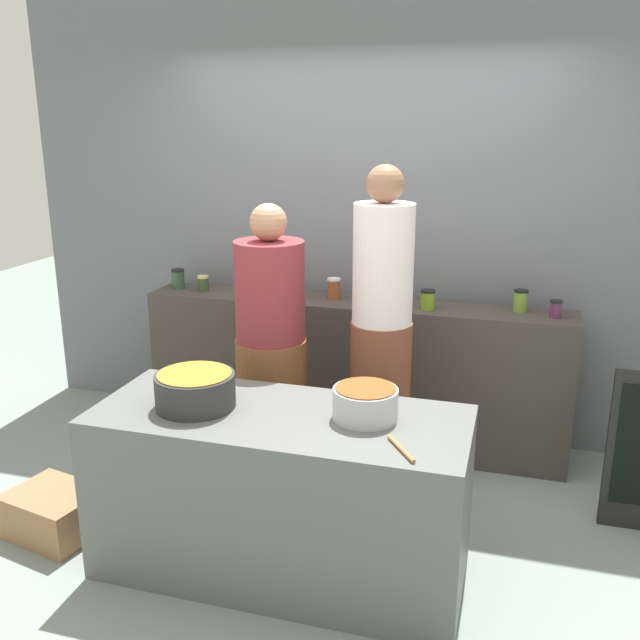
{
  "coord_description": "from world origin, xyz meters",
  "views": [
    {
      "loc": [
        0.98,
        -3.0,
        2.07
      ],
      "look_at": [
        0.0,
        0.35,
        1.05
      ],
      "focal_mm": 38.99,
      "sensor_mm": 36.0,
      "label": 1
    }
  ],
  "objects": [
    {
      "name": "ground",
      "position": [
        0.0,
        0.0,
        0.0
      ],
      "size": [
        12.0,
        12.0,
        0.0
      ],
      "primitive_type": "plane",
      "color": "gray"
    },
    {
      "name": "storefront_wall",
      "position": [
        0.0,
        1.45,
        1.5
      ],
      "size": [
        4.8,
        0.12,
        3.0
      ],
      "primitive_type": "cube",
      "color": "slate",
      "rests_on": "ground"
    },
    {
      "name": "display_shelf",
      "position": [
        0.0,
        1.1,
        0.48
      ],
      "size": [
        2.7,
        0.36,
        0.96
      ],
      "primitive_type": "cube",
      "color": "#3F3A34",
      "rests_on": "ground"
    },
    {
      "name": "prep_table",
      "position": [
        0.0,
        -0.3,
        0.4
      ],
      "size": [
        1.7,
        0.7,
        0.79
      ],
      "primitive_type": "cube",
      "color": "#595D57",
      "rests_on": "ground"
    },
    {
      "name": "preserve_jar_0",
      "position": [
        -1.22,
        1.11,
        1.03
      ],
      "size": [
        0.09,
        0.09,
        0.13
      ],
      "color": "#2F4A36",
      "rests_on": "display_shelf"
    },
    {
      "name": "preserve_jar_1",
      "position": [
        -1.03,
        1.1,
        1.01
      ],
      "size": [
        0.07,
        0.07,
        0.1
      ],
      "color": "#364824",
      "rests_on": "display_shelf"
    },
    {
      "name": "preserve_jar_2",
      "position": [
        -0.55,
        1.15,
        1.03
      ],
      "size": [
        0.09,
        0.09,
        0.13
      ],
      "color": "#A32E22",
      "rests_on": "display_shelf"
    },
    {
      "name": "preserve_jar_3",
      "position": [
        -0.38,
        1.08,
        1.02
      ],
      "size": [
        0.07,
        0.07,
        0.12
      ],
      "color": "red",
      "rests_on": "display_shelf"
    },
    {
      "name": "preserve_jar_4",
      "position": [
        -0.14,
        1.13,
        1.03
      ],
      "size": [
        0.08,
        0.08,
        0.14
      ],
      "color": "brown",
      "rests_on": "display_shelf"
    },
    {
      "name": "preserve_jar_5",
      "position": [
        0.47,
        1.05,
        1.02
      ],
      "size": [
        0.09,
        0.09,
        0.12
      ],
      "color": "olive",
      "rests_on": "display_shelf"
    },
    {
      "name": "preserve_jar_6",
      "position": [
        1.0,
        1.17,
        1.02
      ],
      "size": [
        0.08,
        0.08,
        0.13
      ],
      "color": "olive",
      "rests_on": "display_shelf"
    },
    {
      "name": "preserve_jar_7",
      "position": [
        1.2,
        1.08,
        1.01
      ],
      "size": [
        0.07,
        0.07,
        0.1
      ],
      "color": "#58294C",
      "rests_on": "display_shelf"
    },
    {
      "name": "cooking_pot_left",
      "position": [
        -0.39,
        -0.33,
        0.88
      ],
      "size": [
        0.37,
        0.37,
        0.16
      ],
      "color": "#2D2D2D",
      "rests_on": "prep_table"
    },
    {
      "name": "cooking_pot_center",
      "position": [
        0.38,
        -0.24,
        0.87
      ],
      "size": [
        0.29,
        0.29,
        0.14
      ],
      "color": "#B7B7BC",
      "rests_on": "prep_table"
    },
    {
      "name": "wooden_spoon",
      "position": [
        0.59,
        -0.51,
        0.8
      ],
      "size": [
        0.15,
        0.2,
        0.02
      ],
      "primitive_type": "cylinder",
      "rotation": [
        1.57,
        0.0,
        3.75
      ],
      "color": "#9E703D",
      "rests_on": "prep_table"
    },
    {
      "name": "cook_with_tongs",
      "position": [
        -0.3,
        0.42,
        0.74
      ],
      "size": [
        0.4,
        0.4,
        1.64
      ],
      "color": "brown",
      "rests_on": "ground"
    },
    {
      "name": "cook_in_cap",
      "position": [
        0.3,
        0.47,
        0.85
      ],
      "size": [
        0.33,
        0.33,
        1.85
      ],
      "color": "brown",
      "rests_on": "ground"
    },
    {
      "name": "bread_crate",
      "position": [
        -1.21,
        -0.36,
        0.12
      ],
      "size": [
        0.5,
        0.43,
        0.23
      ],
      "primitive_type": "cube",
      "rotation": [
        0.0,
        0.0,
        -0.2
      ],
      "color": "#986A47",
      "rests_on": "ground"
    }
  ]
}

